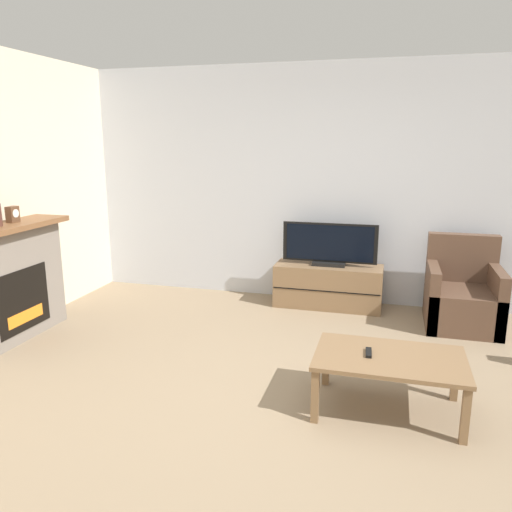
# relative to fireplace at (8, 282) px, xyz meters

# --- Properties ---
(ground_plane) EXTENTS (24.00, 24.00, 0.00)m
(ground_plane) POSITION_rel_fireplace_xyz_m (2.89, -0.58, -0.56)
(ground_plane) COLOR #89755B
(wall_back) EXTENTS (12.00, 0.06, 2.70)m
(wall_back) POSITION_rel_fireplace_xyz_m (2.89, 2.04, 0.79)
(wall_back) COLOR silver
(wall_back) RESTS_ON ground
(fireplace) EXTENTS (0.43, 1.31, 1.11)m
(fireplace) POSITION_rel_fireplace_xyz_m (0.00, 0.00, 0.00)
(fireplace) COLOR slate
(fireplace) RESTS_ON ground
(mantel_clock) EXTENTS (0.08, 0.11, 0.15)m
(mantel_clock) POSITION_rel_fireplace_xyz_m (0.02, 0.13, 0.62)
(mantel_clock) COLOR brown
(mantel_clock) RESTS_ON fireplace
(tv_stand) EXTENTS (1.20, 0.44, 0.48)m
(tv_stand) POSITION_rel_fireplace_xyz_m (2.77, 1.76, -0.32)
(tv_stand) COLOR brown
(tv_stand) RESTS_ON ground
(tv) EXTENTS (1.05, 0.18, 0.48)m
(tv) POSITION_rel_fireplace_xyz_m (2.77, 1.75, 0.14)
(tv) COLOR black
(tv) RESTS_ON tv_stand
(armchair) EXTENTS (0.70, 0.76, 0.90)m
(armchair) POSITION_rel_fireplace_xyz_m (4.16, 1.52, -0.27)
(armchair) COLOR brown
(armchair) RESTS_ON ground
(coffee_table) EXTENTS (1.01, 0.64, 0.41)m
(coffee_table) POSITION_rel_fireplace_xyz_m (3.46, -0.40, -0.20)
(coffee_table) COLOR brown
(coffee_table) RESTS_ON ground
(remote) EXTENTS (0.05, 0.15, 0.02)m
(remote) POSITION_rel_fireplace_xyz_m (3.32, -0.40, -0.15)
(remote) COLOR black
(remote) RESTS_ON coffee_table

